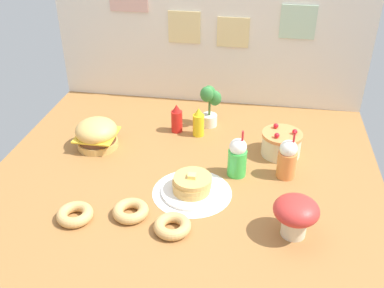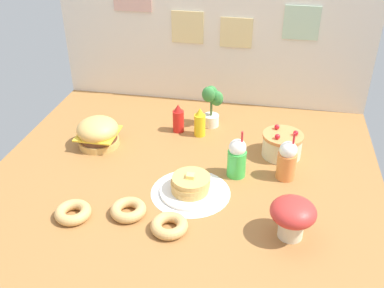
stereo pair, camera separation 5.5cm
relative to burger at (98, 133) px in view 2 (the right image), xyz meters
name	(u,v)px [view 2 (the right image)]	position (x,y,z in m)	size (l,w,h in m)	color
ground_plane	(183,178)	(0.56, -0.23, -0.09)	(2.09, 1.93, 0.02)	#9E6B38
back_wall	(212,36)	(0.56, 0.73, 0.39)	(2.09, 0.04, 0.93)	silver
doily_mat	(191,192)	(0.63, -0.35, -0.08)	(0.40, 0.40, 0.00)	white
burger	(98,133)	(0.00, 0.00, 0.00)	(0.24, 0.24, 0.18)	#DBA859
pancake_stack	(191,186)	(0.63, -0.35, -0.04)	(0.31, 0.31, 0.11)	white
layer_cake	(282,145)	(1.07, 0.09, -0.01)	(0.23, 0.23, 0.17)	beige
ketchup_bottle	(178,119)	(0.43, 0.26, 0.00)	(0.07, 0.07, 0.18)	red
mustard_bottle	(200,123)	(0.57, 0.23, 0.00)	(0.07, 0.07, 0.18)	yellow
cream_soda_cup	(237,158)	(0.83, -0.15, 0.02)	(0.10, 0.10, 0.28)	green
orange_float_cup	(287,160)	(1.09, -0.13, 0.02)	(0.10, 0.10, 0.28)	orange
donut_pink_glaze	(73,212)	(0.12, -0.64, -0.06)	(0.17, 0.17, 0.05)	tan
donut_chocolate	(128,210)	(0.37, -0.57, -0.06)	(0.17, 0.17, 0.05)	tan
donut_vanilla	(169,225)	(0.58, -0.65, -0.06)	(0.17, 0.17, 0.05)	tan
potted_plant	(212,104)	(0.62, 0.37, 0.07)	(0.13, 0.11, 0.28)	white
mushroom_stool	(293,215)	(1.12, -0.58, 0.04)	(0.20, 0.20, 0.19)	beige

